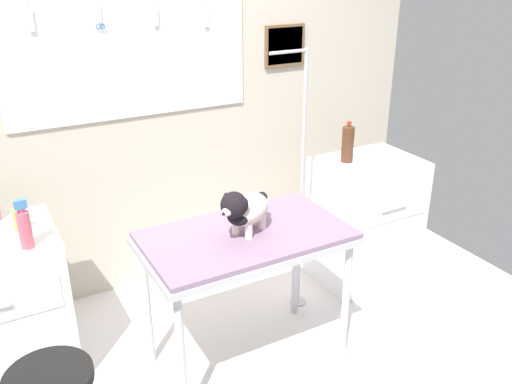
% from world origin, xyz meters
% --- Properties ---
extents(ground, '(4.40, 4.00, 0.04)m').
position_xyz_m(ground, '(0.00, 0.00, -0.02)').
color(ground, silver).
extents(rear_wall_panel, '(4.00, 0.09, 2.30)m').
position_xyz_m(rear_wall_panel, '(-0.00, 1.28, 1.17)').
color(rear_wall_panel, '#BBB19E').
rests_on(rear_wall_panel, ground).
extents(grooming_table, '(1.10, 0.63, 0.84)m').
position_xyz_m(grooming_table, '(0.07, 0.15, 0.75)').
color(grooming_table, '#B7B7BC').
rests_on(grooming_table, ground).
extents(grooming_arm, '(0.30, 0.11, 1.69)m').
position_xyz_m(grooming_arm, '(0.63, 0.49, 0.79)').
color(grooming_arm, '#B7B7BC').
rests_on(grooming_arm, ground).
extents(dog, '(0.36, 0.28, 0.27)m').
position_xyz_m(dog, '(0.05, 0.14, 0.98)').
color(dog, silver).
rests_on(dog, grooming_table).
extents(cabinet_right, '(0.68, 0.54, 0.89)m').
position_xyz_m(cabinet_right, '(1.24, 0.57, 0.45)').
color(cabinet_right, white).
rests_on(cabinet_right, ground).
extents(conditioner_bottle, '(0.06, 0.06, 0.17)m').
position_xyz_m(conditioner_bottle, '(-0.96, 0.69, 0.93)').
color(conditioner_bottle, gold).
rests_on(conditioner_bottle, counter_left).
extents(pump_bottle_white, '(0.06, 0.06, 0.25)m').
position_xyz_m(pump_bottle_white, '(-0.96, 0.49, 0.97)').
color(pump_bottle_white, '#D95568').
rests_on(pump_bottle_white, counter_left).
extents(soda_bottle, '(0.08, 0.08, 0.28)m').
position_xyz_m(soda_bottle, '(1.09, 0.64, 1.02)').
color(soda_bottle, '#4D2A18').
rests_on(soda_bottle, cabinet_right).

